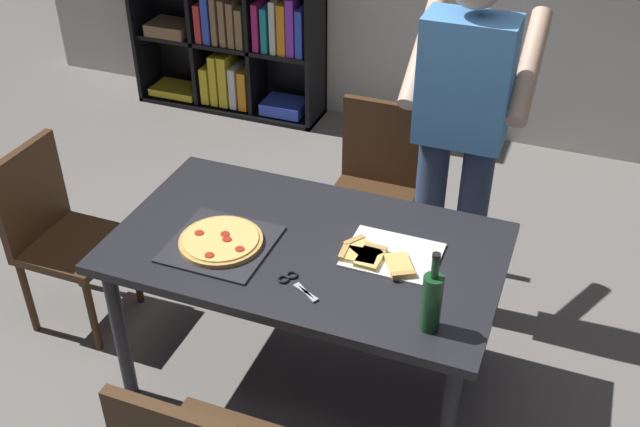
{
  "coord_description": "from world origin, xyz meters",
  "views": [
    {
      "loc": [
        0.9,
        -2.2,
        2.51
      ],
      "look_at": [
        0.0,
        0.15,
        0.8
      ],
      "focal_mm": 42.04,
      "sensor_mm": 36.0,
      "label": 1
    }
  ],
  "objects_px": {
    "person_serving_pizza": "(461,128)",
    "kitchen_scissors": "(294,283)",
    "chair_left_end": "(56,227)",
    "chair_far_side": "(375,180)",
    "wine_bottle": "(432,301)",
    "dining_table": "(307,260)",
    "pepperoni_pizza_on_tray": "(221,242)"
  },
  "relations": [
    {
      "from": "chair_far_side",
      "to": "wine_bottle",
      "type": "distance_m",
      "value": 1.4
    },
    {
      "from": "dining_table",
      "to": "chair_far_side",
      "type": "height_order",
      "value": "chair_far_side"
    },
    {
      "from": "chair_far_side",
      "to": "person_serving_pizza",
      "type": "relative_size",
      "value": 0.51
    },
    {
      "from": "person_serving_pizza",
      "to": "wine_bottle",
      "type": "bearing_deg",
      "value": -82.43
    },
    {
      "from": "chair_left_end",
      "to": "chair_far_side",
      "type": "bearing_deg",
      "value": 36.61
    },
    {
      "from": "wine_bottle",
      "to": "kitchen_scissors",
      "type": "relative_size",
      "value": 1.64
    },
    {
      "from": "chair_far_side",
      "to": "person_serving_pizza",
      "type": "bearing_deg",
      "value": -26.78
    },
    {
      "from": "pepperoni_pizza_on_tray",
      "to": "wine_bottle",
      "type": "xyz_separation_m",
      "value": [
        0.88,
        -0.17,
        0.1
      ]
    },
    {
      "from": "pepperoni_pizza_on_tray",
      "to": "kitchen_scissors",
      "type": "xyz_separation_m",
      "value": [
        0.36,
        -0.12,
        -0.01
      ]
    },
    {
      "from": "chair_left_end",
      "to": "pepperoni_pizza_on_tray",
      "type": "xyz_separation_m",
      "value": [
        0.94,
        -0.13,
        0.25
      ]
    },
    {
      "from": "person_serving_pizza",
      "to": "kitchen_scissors",
      "type": "bearing_deg",
      "value": -111.98
    },
    {
      "from": "dining_table",
      "to": "kitchen_scissors",
      "type": "distance_m",
      "value": 0.26
    },
    {
      "from": "chair_far_side",
      "to": "chair_left_end",
      "type": "bearing_deg",
      "value": -143.39
    },
    {
      "from": "chair_left_end",
      "to": "person_serving_pizza",
      "type": "xyz_separation_m",
      "value": [
        1.69,
        0.71,
        0.49
      ]
    },
    {
      "from": "wine_bottle",
      "to": "kitchen_scissors",
      "type": "xyz_separation_m",
      "value": [
        -0.52,
        0.05,
        -0.11
      ]
    },
    {
      "from": "chair_far_side",
      "to": "kitchen_scissors",
      "type": "xyz_separation_m",
      "value": [
        0.05,
        -1.18,
        0.24
      ]
    },
    {
      "from": "dining_table",
      "to": "wine_bottle",
      "type": "bearing_deg",
      "value": -27.3
    },
    {
      "from": "wine_bottle",
      "to": "pepperoni_pizza_on_tray",
      "type": "bearing_deg",
      "value": 169.33
    },
    {
      "from": "person_serving_pizza",
      "to": "dining_table",
      "type": "bearing_deg",
      "value": -121.5
    },
    {
      "from": "chair_left_end",
      "to": "pepperoni_pizza_on_tray",
      "type": "bearing_deg",
      "value": -7.74
    },
    {
      "from": "person_serving_pizza",
      "to": "kitchen_scissors",
      "type": "distance_m",
      "value": 1.06
    },
    {
      "from": "dining_table",
      "to": "chair_far_side",
      "type": "xyz_separation_m",
      "value": [
        0.0,
        0.93,
        -0.16
      ]
    },
    {
      "from": "chair_far_side",
      "to": "person_serving_pizza",
      "type": "height_order",
      "value": "person_serving_pizza"
    },
    {
      "from": "chair_left_end",
      "to": "wine_bottle",
      "type": "xyz_separation_m",
      "value": [
        1.82,
        -0.29,
        0.36
      ]
    },
    {
      "from": "dining_table",
      "to": "wine_bottle",
      "type": "xyz_separation_m",
      "value": [
        0.57,
        -0.29,
        0.2
      ]
    },
    {
      "from": "chair_far_side",
      "to": "chair_left_end",
      "type": "xyz_separation_m",
      "value": [
        -1.25,
        -0.93,
        0.0
      ]
    },
    {
      "from": "dining_table",
      "to": "chair_left_end",
      "type": "bearing_deg",
      "value": 180.0
    },
    {
      "from": "chair_far_side",
      "to": "dining_table",
      "type": "bearing_deg",
      "value": -90.0
    },
    {
      "from": "chair_far_side",
      "to": "wine_bottle",
      "type": "relative_size",
      "value": 2.85
    },
    {
      "from": "chair_left_end",
      "to": "wine_bottle",
      "type": "bearing_deg",
      "value": -9.16
    },
    {
      "from": "person_serving_pizza",
      "to": "wine_bottle",
      "type": "height_order",
      "value": "person_serving_pizza"
    },
    {
      "from": "pepperoni_pizza_on_tray",
      "to": "dining_table",
      "type": "bearing_deg",
      "value": 22.47
    }
  ]
}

